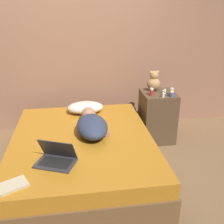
{
  "coord_description": "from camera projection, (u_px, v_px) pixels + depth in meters",
  "views": [
    {
      "loc": [
        -0.05,
        -2.6,
        1.81
      ],
      "look_at": [
        0.37,
        0.24,
        0.62
      ],
      "focal_mm": 42.0,
      "sensor_mm": 36.0,
      "label": 1
    }
  ],
  "objects": [
    {
      "name": "teddy_bear",
      "position": [
        154.0,
        82.0,
        3.58
      ],
      "size": [
        0.18,
        0.18,
        0.28
      ],
      "color": "tan",
      "rests_on": "nightstand"
    },
    {
      "name": "pillow",
      "position": [
        85.0,
        107.0,
        3.53
      ],
      "size": [
        0.48,
        0.31,
        0.15
      ],
      "color": "beige",
      "rests_on": "bed"
    },
    {
      "name": "bottle_blue",
      "position": [
        172.0,
        94.0,
        3.35
      ],
      "size": [
        0.05,
        0.05,
        0.08
      ],
      "color": "#3866B2",
      "rests_on": "nightstand"
    },
    {
      "name": "person_lying",
      "position": [
        92.0,
        125.0,
        2.98
      ],
      "size": [
        0.37,
        0.75,
        0.2
      ],
      "rotation": [
        0.0,
        0.0,
        0.04
      ],
      "color": "#2D3851",
      "rests_on": "bed"
    },
    {
      "name": "nightstand",
      "position": [
        157.0,
        117.0,
        3.65
      ],
      "size": [
        0.44,
        0.45,
        0.7
      ],
      "color": "brown",
      "rests_on": "ground_plane"
    },
    {
      "name": "bottle_green",
      "position": [
        163.0,
        93.0,
        3.42
      ],
      "size": [
        0.03,
        0.03,
        0.07
      ],
      "color": "#3D8E4C",
      "rests_on": "nightstand"
    },
    {
      "name": "book",
      "position": [
        13.0,
        185.0,
        2.12
      ],
      "size": [
        0.28,
        0.25,
        0.02
      ],
      "rotation": [
        0.0,
        0.0,
        0.49
      ],
      "color": "#C6B793",
      "rests_on": "bed"
    },
    {
      "name": "bed",
      "position": [
        83.0,
        154.0,
        3.0
      ],
      "size": [
        1.58,
        1.92,
        0.44
      ],
      "color": "brown",
      "rests_on": "ground_plane"
    },
    {
      "name": "wall_back",
      "position": [
        76.0,
        42.0,
        3.71
      ],
      "size": [
        8.0,
        0.06,
        2.6
      ],
      "color": "#996B51",
      "rests_on": "ground_plane"
    },
    {
      "name": "bottle_red",
      "position": [
        152.0,
        92.0,
        3.41
      ],
      "size": [
        0.05,
        0.05,
        0.1
      ],
      "color": "#B72D2D",
      "rests_on": "nightstand"
    },
    {
      "name": "bottle_white",
      "position": [
        163.0,
        95.0,
        3.34
      ],
      "size": [
        0.04,
        0.04,
        0.06
      ],
      "color": "white",
      "rests_on": "nightstand"
    },
    {
      "name": "bottle_orange",
      "position": [
        172.0,
        92.0,
        3.42
      ],
      "size": [
        0.05,
        0.05,
        0.1
      ],
      "color": "orange",
      "rests_on": "nightstand"
    },
    {
      "name": "ground_plane",
      "position": [
        84.0,
        170.0,
        3.08
      ],
      "size": [
        12.0,
        12.0,
        0.0
      ],
      "primitive_type": "plane",
      "color": "brown"
    },
    {
      "name": "bottle_clear",
      "position": [
        165.0,
        91.0,
        3.49
      ],
      "size": [
        0.03,
        0.03,
        0.06
      ],
      "color": "silver",
      "rests_on": "nightstand"
    },
    {
      "name": "laptop",
      "position": [
        56.0,
        158.0,
        2.43
      ],
      "size": [
        0.42,
        0.36,
        0.23
      ],
      "rotation": [
        0.0,
        0.0,
        -0.39
      ],
      "color": "#333338",
      "rests_on": "bed"
    }
  ]
}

